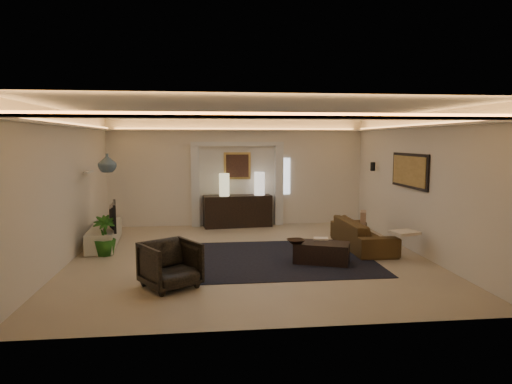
{
  "coord_description": "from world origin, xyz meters",
  "views": [
    {
      "loc": [
        -0.84,
        -8.79,
        2.34
      ],
      "look_at": [
        0.2,
        0.6,
        1.25
      ],
      "focal_mm": 31.36,
      "sensor_mm": 36.0,
      "label": 1
    }
  ],
  "objects": [
    {
      "name": "painting_canvas",
      "position": [
        0.0,
        3.44,
        1.65
      ],
      "size": [
        0.62,
        0.02,
        0.62
      ],
      "primitive_type": "cube",
      "color": "#4C2D1E",
      "rests_on": "wall_back"
    },
    {
      "name": "wall_sconce",
      "position": [
        3.38,
        2.2,
        1.68
      ],
      "size": [
        0.12,
        0.12,
        0.22
      ],
      "primitive_type": "cylinder",
      "color": "black",
      "rests_on": "wall_right"
    },
    {
      "name": "alcove_header",
      "position": [
        0.0,
        3.4,
        2.25
      ],
      "size": [
        2.52,
        0.2,
        0.12
      ],
      "primitive_type": "cube",
      "color": "silver",
      "rests_on": "wall_back"
    },
    {
      "name": "figurine",
      "position": [
        -3.15,
        2.38,
        0.64
      ],
      "size": [
        0.15,
        0.15,
        0.33
      ],
      "primitive_type": "cylinder",
      "rotation": [
        0.0,
        0.0,
        -0.27
      ],
      "color": "black",
      "rests_on": "media_ledge"
    },
    {
      "name": "throw_blanket",
      "position": [
        3.0,
        -0.58,
        0.55
      ],
      "size": [
        0.58,
        0.52,
        0.05
      ],
      "primitive_type": "cube",
      "rotation": [
        0.0,
        0.0,
        0.26
      ],
      "color": "silver",
      "rests_on": "sofa"
    },
    {
      "name": "cove_soffit",
      "position": [
        0.0,
        0.0,
        2.62
      ],
      "size": [
        7.0,
        7.0,
        0.04
      ],
      "primitive_type": "cube",
      "color": "silver",
      "rests_on": "ceiling"
    },
    {
      "name": "lamp_right",
      "position": [
        0.59,
        3.25,
        1.09
      ],
      "size": [
        0.28,
        0.28,
        0.63
      ],
      "primitive_type": "cylinder",
      "rotation": [
        0.0,
        0.0,
        0.01
      ],
      "color": "white",
      "rests_on": "console"
    },
    {
      "name": "throw_pillow",
      "position": [
        2.66,
        0.82,
        0.55
      ],
      "size": [
        0.26,
        0.43,
        0.41
      ],
      "primitive_type": "cube",
      "rotation": [
        0.0,
        0.0,
        -0.36
      ],
      "color": "#A47D5D",
      "rests_on": "sofa"
    },
    {
      "name": "wall_left",
      "position": [
        -3.5,
        0.0,
        1.45
      ],
      "size": [
        0.0,
        7.0,
        7.0
      ],
      "primitive_type": "plane",
      "rotation": [
        1.57,
        0.0,
        1.57
      ],
      "color": "#EEE1CB",
      "rests_on": "ground"
    },
    {
      "name": "wall_back",
      "position": [
        0.0,
        3.5,
        1.45
      ],
      "size": [
        7.0,
        0.0,
        7.0
      ],
      "primitive_type": "plane",
      "rotation": [
        1.57,
        0.0,
        0.0
      ],
      "color": "#EEE1CB",
      "rests_on": "ground"
    },
    {
      "name": "sofa",
      "position": [
        2.53,
        0.49,
        0.31
      ],
      "size": [
        2.11,
        0.85,
        0.61
      ],
      "primitive_type": "imported",
      "rotation": [
        0.0,
        0.0,
        1.58
      ],
      "color": "#372418",
      "rests_on": "ground"
    },
    {
      "name": "magazine",
      "position": [
        1.38,
        -0.33,
        0.42
      ],
      "size": [
        0.32,
        0.26,
        0.03
      ],
      "primitive_type": "cube",
      "rotation": [
        0.0,
        0.0,
        -0.21
      ],
      "color": "#F3E0C3",
      "rests_on": "coffee_table"
    },
    {
      "name": "wall_right",
      "position": [
        3.5,
        0.0,
        1.45
      ],
      "size": [
        0.0,
        7.0,
        7.0
      ],
      "primitive_type": "plane",
      "rotation": [
        1.57,
        0.0,
        -1.57
      ],
      "color": "#EEE1CB",
      "rests_on": "ground"
    },
    {
      "name": "pilaster_right",
      "position": [
        1.15,
        3.4,
        1.1
      ],
      "size": [
        0.22,
        0.2,
        2.2
      ],
      "primitive_type": "cube",
      "color": "silver",
      "rests_on": "ground"
    },
    {
      "name": "art_panel_frame",
      "position": [
        3.47,
        0.3,
        1.7
      ],
      "size": [
        0.04,
        1.64,
        0.74
      ],
      "primitive_type": "cube",
      "color": "black",
      "rests_on": "wall_right"
    },
    {
      "name": "floor",
      "position": [
        0.0,
        0.0,
        0.0
      ],
      "size": [
        7.0,
        7.0,
        0.0
      ],
      "primitive_type": "plane",
      "color": "tan",
      "rests_on": "ground"
    },
    {
      "name": "console",
      "position": [
        -0.02,
        3.25,
        0.4
      ],
      "size": [
        1.88,
        0.76,
        0.92
      ],
      "primitive_type": "cube",
      "rotation": [
        0.0,
        0.0,
        0.11
      ],
      "color": "black",
      "rests_on": "ground"
    },
    {
      "name": "painting_frame",
      "position": [
        0.0,
        3.47,
        1.65
      ],
      "size": [
        0.74,
        0.04,
        0.74
      ],
      "primitive_type": "cube",
      "color": "tan",
      "rests_on": "wall_back"
    },
    {
      "name": "daylight_slit",
      "position": [
        1.35,
        3.48,
        1.35
      ],
      "size": [
        0.25,
        0.03,
        1.0
      ],
      "primitive_type": "cube",
      "color": "white",
      "rests_on": "wall_back"
    },
    {
      "name": "area_rug",
      "position": [
        0.4,
        -0.2,
        0.01
      ],
      "size": [
        4.0,
        3.0,
        0.01
      ],
      "primitive_type": "cube",
      "color": "black",
      "rests_on": "ground"
    },
    {
      "name": "ceiling",
      "position": [
        0.0,
        0.0,
        2.9
      ],
      "size": [
        7.0,
        7.0,
        0.0
      ],
      "primitive_type": "plane",
      "rotation": [
        3.14,
        0.0,
        0.0
      ],
      "color": "white",
      "rests_on": "ground"
    },
    {
      "name": "armchair",
      "position": [
        -1.44,
        -1.75,
        0.37
      ],
      "size": [
        1.11,
        1.12,
        0.75
      ],
      "primitive_type": "imported",
      "rotation": [
        0.0,
        0.0,
        0.57
      ],
      "color": "#2F261B",
      "rests_on": "ground"
    },
    {
      "name": "media_ledge",
      "position": [
        -3.15,
        1.43,
        0.23
      ],
      "size": [
        0.76,
        2.26,
        0.41
      ],
      "primitive_type": "cube",
      "rotation": [
        0.0,
        0.0,
        0.1
      ],
      "color": "beige",
      "rests_on": "ground"
    },
    {
      "name": "pilaster_left",
      "position": [
        -1.15,
        3.4,
        1.1
      ],
      "size": [
        0.22,
        0.2,
        2.2
      ],
      "primitive_type": "cube",
      "color": "silver",
      "rests_on": "ground"
    },
    {
      "name": "lamp_left",
      "position": [
        -0.38,
        3.13,
        1.09
      ],
      "size": [
        0.28,
        0.28,
        0.61
      ],
      "primitive_type": "cylinder",
      "rotation": [
        0.0,
        0.0,
        0.01
      ],
      "color": "#F9F0B2",
      "rests_on": "console"
    },
    {
      "name": "wall_front",
      "position": [
        0.0,
        -3.5,
        1.45
      ],
      "size": [
        7.0,
        0.0,
        7.0
      ],
      "primitive_type": "plane",
      "rotation": [
        -1.57,
        0.0,
        0.0
      ],
      "color": "#EEE1CB",
      "rests_on": "ground"
    },
    {
      "name": "bowl",
      "position": [
        0.82,
        -0.62,
        0.45
      ],
      "size": [
        0.37,
        0.37,
        0.08
      ],
      "primitive_type": "imported",
      "rotation": [
        0.0,
        0.0,
        0.14
      ],
      "color": "black",
      "rests_on": "coffee_table"
    },
    {
      "name": "ginger_jar",
      "position": [
        -2.93,
        0.95,
        1.87
      ],
      "size": [
        0.49,
        0.49,
        0.4
      ],
      "primitive_type": "imported",
      "rotation": [
        0.0,
        0.0,
        -0.33
      ],
      "color": "#475C6C",
      "rests_on": "wall_niche"
    },
    {
      "name": "wall_niche",
      "position": [
        -3.44,
        1.4,
        1.65
      ],
      "size": [
        0.1,
        0.55,
        0.04
      ],
      "primitive_type": "cube",
      "color": "silver",
      "rests_on": "wall_left"
    },
    {
      "name": "art_panel_gold",
      "position": [
        3.44,
        0.3,
        1.7
      ],
      "size": [
        0.02,
        1.5,
        0.62
      ],
      "primitive_type": "cube",
      "color": "tan",
      "rests_on": "wall_right"
    },
    {
      "name": "tv",
      "position": [
        -2.93,
        0.96,
        0.75
      ],
      "size": [
        1.04,
        0.34,
        0.59
      ],
      "primitive_type": "imported",
      "rotation": [
        0.0,
        0.0,
        1.77
      ],
      "color": "black",
      "rests_on": "media_ledge"
    },
    {
      "name": "plant",
      "position": [
        -2.94,
        0.45,
        0.41
      ],
      "size": [
        0.54,
        0.54,
        0.81
      ],
      "primitive_type": "imported",
      "rotation": [
        0.0,
        0.0,
        0.2
      ],
      "color": "#1F5513",
      "rests_on": "ground"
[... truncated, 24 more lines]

